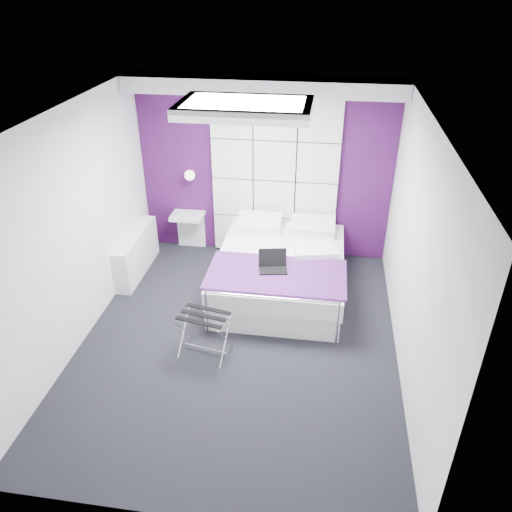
{
  "coord_description": "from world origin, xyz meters",
  "views": [
    {
      "loc": [
        0.86,
        -4.47,
        3.78
      ],
      "look_at": [
        0.15,
        0.35,
        0.95
      ],
      "focal_mm": 35.0,
      "sensor_mm": 36.0,
      "label": 1
    }
  ],
  "objects": [
    {
      "name": "headboard",
      "position": [
        0.15,
        2.14,
        1.17
      ],
      "size": [
        1.8,
        0.08,
        2.3
      ],
      "primitive_type": null,
      "color": "silver",
      "rests_on": "wall_back"
    },
    {
      "name": "wall_lamp",
      "position": [
        -1.05,
        2.06,
        1.22
      ],
      "size": [
        0.15,
        0.15,
        0.15
      ],
      "primitive_type": "sphere",
      "color": "white",
      "rests_on": "wall_back"
    },
    {
      "name": "ceiling",
      "position": [
        0.0,
        0.0,
        2.6
      ],
      "size": [
        4.4,
        4.4,
        0.0
      ],
      "primitive_type": "plane",
      "rotation": [
        3.14,
        0.0,
        0.0
      ],
      "color": "white",
      "rests_on": "wall_back"
    },
    {
      "name": "wall_left",
      "position": [
        -1.8,
        0.0,
        1.3
      ],
      "size": [
        0.0,
        4.4,
        4.4
      ],
      "primitive_type": "plane",
      "rotation": [
        1.57,
        0.0,
        1.57
      ],
      "color": "silver",
      "rests_on": "floor"
    },
    {
      "name": "laptop",
      "position": [
        0.31,
        0.74,
        0.63
      ],
      "size": [
        0.34,
        0.24,
        0.24
      ],
      "rotation": [
        0.0,
        0.0,
        0.18
      ],
      "color": "black",
      "rests_on": "bed"
    },
    {
      "name": "wall_back",
      "position": [
        0.0,
        2.2,
        1.3
      ],
      "size": [
        3.6,
        0.0,
        3.6
      ],
      "primitive_type": "plane",
      "rotation": [
        1.57,
        0.0,
        0.0
      ],
      "color": "silver",
      "rests_on": "floor"
    },
    {
      "name": "soffit",
      "position": [
        0.0,
        1.95,
        2.5
      ],
      "size": [
        3.58,
        0.5,
        0.2
      ],
      "primitive_type": "cube",
      "color": "white",
      "rests_on": "wall_back"
    },
    {
      "name": "floor",
      "position": [
        0.0,
        0.0,
        0.0
      ],
      "size": [
        4.4,
        4.4,
        0.0
      ],
      "primitive_type": "plane",
      "color": "black",
      "rests_on": "ground"
    },
    {
      "name": "bed",
      "position": [
        0.36,
        1.13,
        0.3
      ],
      "size": [
        1.68,
        2.03,
        0.71
      ],
      "color": "white",
      "rests_on": "floor"
    },
    {
      "name": "luggage_rack",
      "position": [
        -0.34,
        -0.25,
        0.26
      ],
      "size": [
        0.53,
        0.39,
        0.52
      ],
      "rotation": [
        0.0,
        0.0,
        -0.19
      ],
      "color": "silver",
      "rests_on": "floor"
    },
    {
      "name": "wall_right",
      "position": [
        1.8,
        0.0,
        1.3
      ],
      "size": [
        0.0,
        4.4,
        4.4
      ],
      "primitive_type": "plane",
      "rotation": [
        1.57,
        0.0,
        -1.57
      ],
      "color": "silver",
      "rests_on": "floor"
    },
    {
      "name": "radiator",
      "position": [
        -1.69,
        1.3,
        0.3
      ],
      "size": [
        0.22,
        1.2,
        0.6
      ],
      "primitive_type": "cube",
      "color": "white",
      "rests_on": "floor"
    },
    {
      "name": "accent_wall",
      "position": [
        0.0,
        2.19,
        1.3
      ],
      "size": [
        3.58,
        0.02,
        2.58
      ],
      "primitive_type": "cube",
      "color": "#3B0F41",
      "rests_on": "wall_back"
    },
    {
      "name": "skylight",
      "position": [
        0.0,
        0.6,
        2.55
      ],
      "size": [
        1.36,
        0.86,
        0.12
      ],
      "primitive_type": null,
      "color": "white",
      "rests_on": "ceiling"
    },
    {
      "name": "nightstand",
      "position": [
        -1.12,
        2.02,
        0.58
      ],
      "size": [
        0.48,
        0.37,
        0.05
      ],
      "primitive_type": "cube",
      "color": "white",
      "rests_on": "wall_back"
    }
  ]
}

